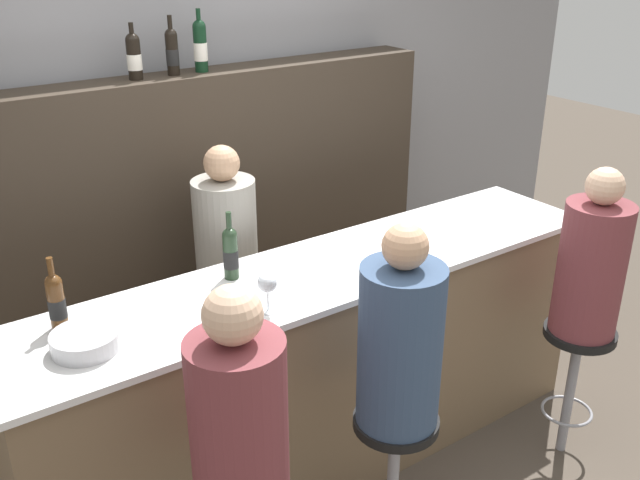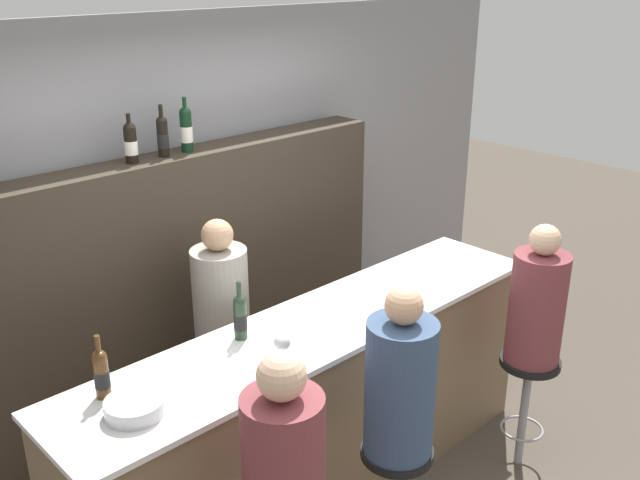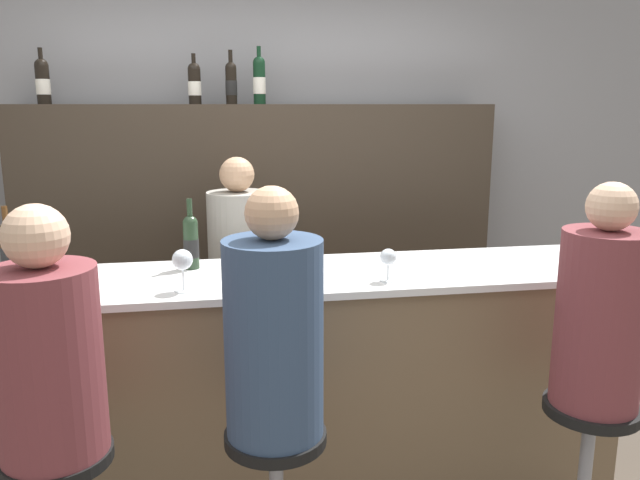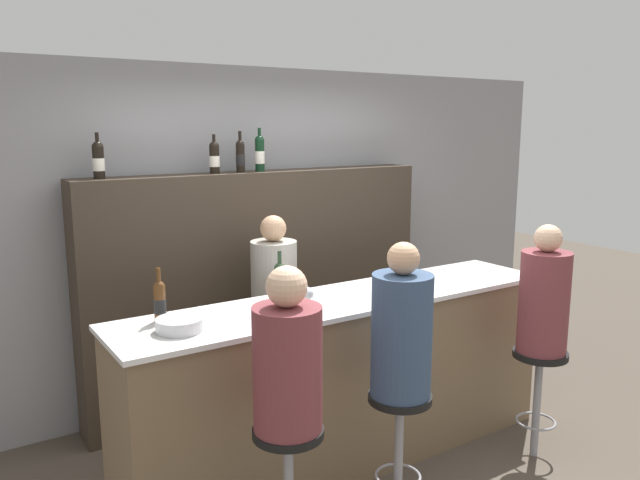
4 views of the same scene
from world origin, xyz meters
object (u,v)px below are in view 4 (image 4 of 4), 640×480
at_px(wine_bottle_backbar_1, 214,157).
at_px(wine_glass_1, 417,279).
at_px(bar_stool_middle, 399,423).
at_px(guest_seated_right, 544,297).
at_px(metal_bowl, 180,325).
at_px(bar_stool_left, 288,460).
at_px(wine_glass_0, 307,295).
at_px(wine_bottle_counter_0, 160,301).
at_px(wine_bottle_backbar_0, 98,160).
at_px(guest_seated_middle, 402,330).
at_px(wine_bottle_backbar_2, 240,156).
at_px(guest_seated_left, 287,361).
at_px(bar_stool_right, 539,376).
at_px(wine_bottle_backbar_3, 259,153).
at_px(wine_bottle_counter_1, 280,281).
at_px(bartender, 275,332).

bearing_deg(wine_bottle_backbar_1, wine_glass_1, -59.71).
bearing_deg(bar_stool_middle, guest_seated_right, -0.00).
relative_size(metal_bowl, bar_stool_left, 0.35).
bearing_deg(wine_glass_0, wine_bottle_counter_0, 154.44).
relative_size(wine_bottle_backbar_0, wine_glass_0, 1.79).
bearing_deg(wine_bottle_backbar_0, guest_seated_middle, -59.14).
height_order(wine_bottle_backbar_2, metal_bowl, wine_bottle_backbar_2).
bearing_deg(wine_bottle_counter_0, guest_seated_right, -20.11).
bearing_deg(wine_glass_0, bar_stool_middle, -56.62).
bearing_deg(wine_bottle_counter_0, bar_stool_left, -67.86).
xyz_separation_m(metal_bowl, guest_seated_left, (0.30, -0.60, -0.06)).
height_order(metal_bowl, guest_seated_middle, guest_seated_middle).
relative_size(wine_bottle_backbar_2, guest_seated_left, 0.38).
distance_m(bar_stool_right, guest_seated_right, 0.52).
xyz_separation_m(wine_bottle_backbar_1, guest_seated_right, (1.44, -1.79, -0.85)).
distance_m(bar_stool_left, guest_seated_right, 1.95).
xyz_separation_m(wine_bottle_backbar_3, wine_glass_0, (-0.41, -1.33, -0.73)).
bearing_deg(guest_seated_middle, wine_bottle_backbar_3, 86.55).
relative_size(wine_bottle_counter_0, wine_bottle_backbar_0, 1.01).
distance_m(wine_bottle_counter_1, wine_glass_0, 0.35).
bearing_deg(metal_bowl, wine_bottle_counter_1, 16.07).
bearing_deg(wine_bottle_backbar_0, wine_bottle_backbar_1, -0.00).
height_order(wine_bottle_counter_0, guest_seated_right, guest_seated_right).
bearing_deg(wine_bottle_backbar_3, bar_stool_left, -114.38).
xyz_separation_m(wine_bottle_backbar_1, bar_stool_right, (1.44, -1.79, -1.37)).
bearing_deg(wine_glass_1, wine_bottle_backbar_0, 140.12).
xyz_separation_m(wine_bottle_counter_1, guest_seated_middle, (0.28, -0.81, -0.14)).
height_order(wine_bottle_backbar_0, wine_bottle_backbar_2, wine_bottle_backbar_2).
height_order(wine_bottle_backbar_1, guest_seated_left, wine_bottle_backbar_1).
distance_m(metal_bowl, bar_stool_right, 2.33).
relative_size(wine_bottle_backbar_0, guest_seated_middle, 0.36).
xyz_separation_m(wine_bottle_counter_0, bar_stool_left, (0.33, -0.81, -0.66)).
xyz_separation_m(wine_glass_1, bar_stool_middle, (-0.52, -0.46, -0.64)).
distance_m(wine_bottle_backbar_3, bar_stool_right, 2.51).
xyz_separation_m(wine_bottle_counter_1, wine_bottle_backbar_2, (0.23, 0.98, 0.71)).
bearing_deg(wine_bottle_counter_0, wine_glass_0, -25.56).
height_order(wine_bottle_backbar_0, wine_glass_1, wine_bottle_backbar_0).
xyz_separation_m(metal_bowl, bar_stool_right, (2.18, -0.60, -0.58)).
height_order(wine_bottle_backbar_1, wine_bottle_backbar_2, wine_bottle_backbar_2).
xyz_separation_m(wine_bottle_counter_1, wine_bottle_backbar_0, (-0.79, 0.98, 0.71)).
bearing_deg(bar_stool_right, guest_seated_right, -90.00).
bearing_deg(bar_stool_left, wine_glass_1, 20.71).
bearing_deg(bar_stool_right, wine_glass_0, 162.72).
xyz_separation_m(bar_stool_right, guest_seated_right, (0.00, -0.00, 0.52)).
distance_m(wine_bottle_counter_1, bar_stool_middle, 1.08).
relative_size(wine_bottle_backbar_1, bar_stool_right, 0.38).
bearing_deg(bar_stool_left, guest_seated_middle, -0.00).
distance_m(guest_seated_left, bartender, 1.49).
bearing_deg(guest_seated_right, wine_glass_0, 162.72).
relative_size(wine_bottle_counter_1, metal_bowl, 1.24).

